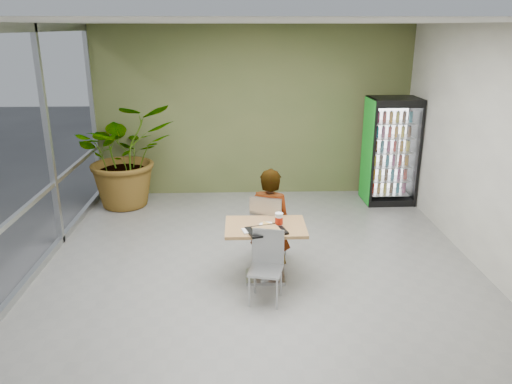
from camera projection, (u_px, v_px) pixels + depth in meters
ground at (260, 275)px, 6.65m from camera, size 7.00×7.00×0.00m
room_envelope at (260, 159)px, 6.15m from camera, size 6.00×7.00×3.20m
storefront_frame at (14, 161)px, 6.05m from camera, size 0.10×7.00×3.20m
dining_table at (265, 241)px, 6.40m from camera, size 1.03×0.72×0.75m
chair_far at (267, 224)px, 6.84m from camera, size 0.56×0.57×0.99m
chair_near at (267, 260)px, 5.95m from camera, size 0.46×0.46×0.86m
seated_woman at (270, 226)px, 6.90m from camera, size 0.71×0.58×1.65m
pizza_plate at (268, 224)px, 6.32m from camera, size 0.30×0.25×0.03m
soda_cup at (279, 220)px, 6.27m from camera, size 0.10×0.10×0.18m
napkin_stack at (249, 231)px, 6.14m from camera, size 0.19×0.19×0.02m
cafeteria_tray at (266, 231)px, 6.14m from camera, size 0.54×0.45×0.03m
beverage_fridge at (390, 151)px, 9.16m from camera, size 0.91×0.71×1.95m
potted_plant at (125, 155)px, 9.00m from camera, size 2.16×2.04×1.91m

